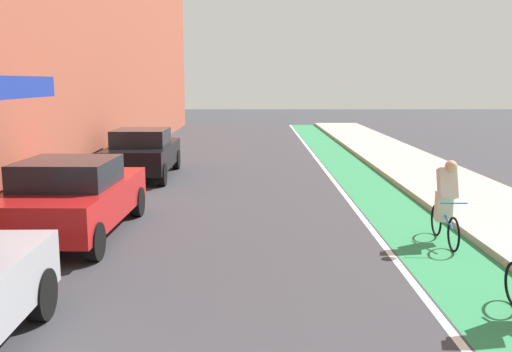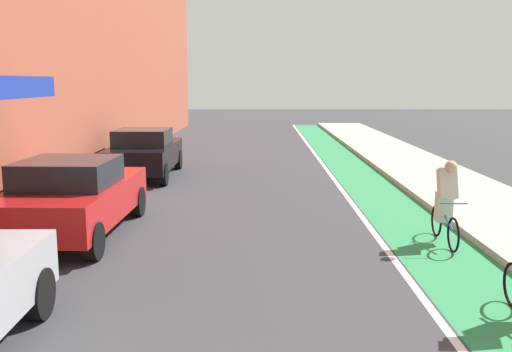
{
  "view_description": "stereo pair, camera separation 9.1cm",
  "coord_description": "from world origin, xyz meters",
  "views": [
    {
      "loc": [
        0.28,
        -0.65,
        2.99
      ],
      "look_at": [
        0.29,
        8.77,
        1.4
      ],
      "focal_mm": 39.31,
      "sensor_mm": 36.0,
      "label": 1
    },
    {
      "loc": [
        0.37,
        -0.65,
        2.99
      ],
      "look_at": [
        0.29,
        8.77,
        1.4
      ],
      "focal_mm": 39.31,
      "sensor_mm": 36.0,
      "label": 2
    }
  ],
  "objects": [
    {
      "name": "ground_plane",
      "position": [
        0.0,
        16.14,
        0.0
      ],
      "size": [
        88.63,
        88.63,
        0.0
      ],
      "primitive_type": "plane",
      "color": "#38383D"
    },
    {
      "name": "bike_lane_paint",
      "position": [
        3.55,
        18.14,
        0.0
      ],
      "size": [
        1.6,
        40.29,
        0.0
      ],
      "primitive_type": "cube",
      "color": "#2D8451",
      "rests_on": "ground"
    },
    {
      "name": "lane_divider_stripe",
      "position": [
        2.65,
        18.14,
        0.0
      ],
      "size": [
        0.12,
        40.29,
        0.0
      ],
      "primitive_type": "cube",
      "color": "white",
      "rests_on": "ground"
    },
    {
      "name": "sidewalk_right",
      "position": [
        5.79,
        18.14,
        0.07
      ],
      "size": [
        2.9,
        40.29,
        0.14
      ],
      "primitive_type": "cube",
      "color": "#A8A59E",
      "rests_on": "ground"
    },
    {
      "name": "parked_sedan_red",
      "position": [
        -3.3,
        10.01,
        0.79
      ],
      "size": [
        2.04,
        4.31,
        1.53
      ],
      "color": "red",
      "rests_on": "ground"
    },
    {
      "name": "parked_sedan_black",
      "position": [
        -3.29,
        16.85,
        0.78
      ],
      "size": [
        1.93,
        4.32,
        1.53
      ],
      "color": "black",
      "rests_on": "ground"
    },
    {
      "name": "cyclist_mid",
      "position": [
        3.79,
        9.5,
        0.84
      ],
      "size": [
        0.48,
        1.68,
        1.59
      ],
      "color": "black",
      "rests_on": "ground"
    }
  ]
}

